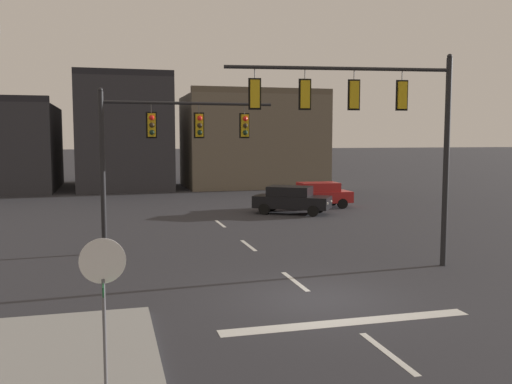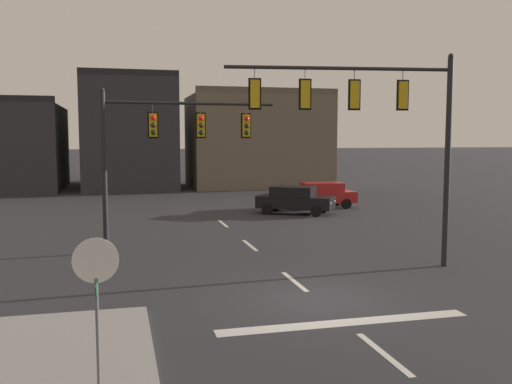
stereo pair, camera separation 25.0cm
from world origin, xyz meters
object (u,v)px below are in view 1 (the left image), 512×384
object	(u,v)px
signal_mast_near_side	(374,116)
signal_mast_far_side	(161,140)
car_lot_middle	(291,199)
car_lot_nearside	(317,194)
stop_sign	(103,279)

from	to	relation	value
signal_mast_near_side	signal_mast_far_side	size ratio (longest dim) A/B	1.12
signal_mast_near_side	car_lot_middle	bearing A→B (deg)	83.05
signal_mast_far_side	car_lot_nearside	xyz separation A→B (m)	(10.72, 11.03, -3.53)
signal_mast_near_side	car_lot_nearside	size ratio (longest dim) A/B	1.71
stop_sign	car_lot_middle	xyz separation A→B (m)	(10.45, 21.53, -1.29)
stop_sign	car_lot_nearside	world-z (taller)	stop_sign
signal_mast_near_side	car_lot_middle	distance (m)	14.42
signal_mast_far_side	car_lot_nearside	world-z (taller)	signal_mast_far_side
signal_mast_near_side	stop_sign	size ratio (longest dim) A/B	2.72
stop_sign	car_lot_middle	world-z (taller)	stop_sign
signal_mast_near_side	car_lot_nearside	world-z (taller)	signal_mast_near_side
signal_mast_near_side	car_lot_nearside	distance (m)	16.95
signal_mast_far_side	car_lot_middle	xyz separation A→B (m)	(8.30, 8.82, -3.53)
signal_mast_far_side	stop_sign	world-z (taller)	signal_mast_far_side
stop_sign	signal_mast_far_side	bearing A→B (deg)	80.40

